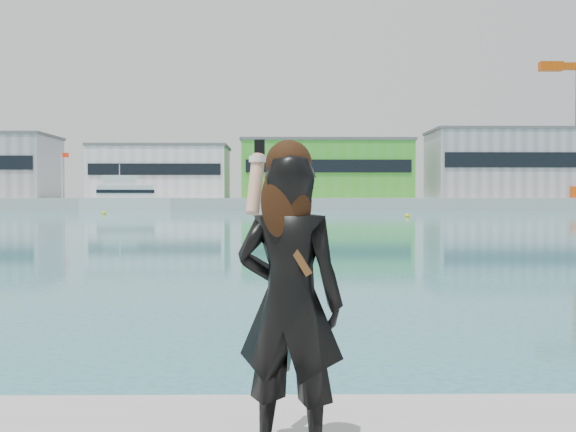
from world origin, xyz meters
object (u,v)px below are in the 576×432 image
motor_yacht (128,198)px  buoy_near (407,217)px  buoy_far (104,214)px  woman (289,294)px

motor_yacht → buoy_near: bearing=-57.8°
buoy_far → motor_yacht: bearing=94.6°
motor_yacht → buoy_far: size_ratio=32.54×
motor_yacht → woman: (23.99, -110.80, -0.41)m
motor_yacht → buoy_near: 53.20m
woman → buoy_near: bearing=-85.3°
buoy_near → woman: woman is taller
motor_yacht → buoy_near: size_ratio=32.54×
motor_yacht → buoy_near: (37.72, -37.47, -2.06)m
motor_yacht → woman: bearing=-90.8°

